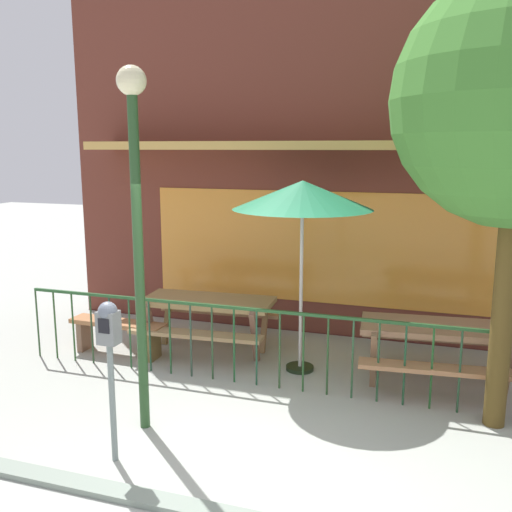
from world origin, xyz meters
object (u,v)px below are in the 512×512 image
patio_umbrella (302,196)px  parking_meter_near (109,339)px  picnic_table_right (438,338)px  patio_bench (118,330)px  picnic_table_left (208,310)px  street_lamp (136,197)px

patio_umbrella → parking_meter_near: 3.05m
picnic_table_right → patio_bench: 4.23m
picnic_table_left → patio_bench: bearing=-158.0°
parking_meter_near → picnic_table_left: bearing=95.3°
picnic_table_right → parking_meter_near: (-2.79, -2.62, 0.56)m
patio_bench → patio_umbrella: bearing=5.4°
patio_bench → street_lamp: street_lamp is taller
patio_bench → parking_meter_near: (1.43, -2.39, 0.82)m
street_lamp → parking_meter_near: bearing=-85.5°
picnic_table_left → patio_bench: picnic_table_left is taller
patio_bench → street_lamp: 3.00m
picnic_table_right → street_lamp: bearing=-145.3°
picnic_table_right → parking_meter_near: parking_meter_near is taller
parking_meter_near → street_lamp: size_ratio=0.42×
picnic_table_right → street_lamp: (-2.84, -1.97, 1.76)m
patio_umbrella → street_lamp: 2.29m
parking_meter_near → patio_umbrella: bearing=67.1°
street_lamp → patio_umbrella: bearing=59.5°
picnic_table_left → street_lamp: bearing=-84.4°
picnic_table_right → street_lamp: 3.88m
street_lamp → picnic_table_left: bearing=95.6°
patio_bench → street_lamp: bearing=-51.5°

